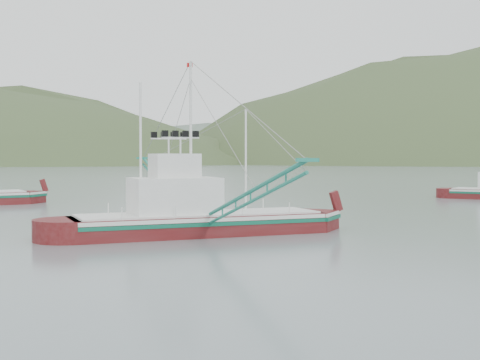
{
  "coord_description": "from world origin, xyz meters",
  "views": [
    {
      "loc": [
        1.03,
        -38.2,
        4.79
      ],
      "look_at": [
        0.0,
        6.0,
        3.2
      ],
      "focal_mm": 50.0,
      "sensor_mm": 36.0,
      "label": 1
    }
  ],
  "objects": [
    {
      "name": "ground",
      "position": [
        0.0,
        0.0,
        0.0
      ],
      "size": [
        1200.0,
        1200.0,
        0.0
      ],
      "primitive_type": "plane",
      "color": "slate",
      "rests_on": "ground"
    },
    {
      "name": "main_boat",
      "position": [
        -2.52,
        2.14,
        2.32
      ],
      "size": [
        15.78,
        26.61,
        11.3
      ],
      "rotation": [
        0.0,
        0.0,
        0.41
      ],
      "color": "#4E0D0E",
      "rests_on": "ground"
    },
    {
      "name": "ridge_distant",
      "position": [
        30.0,
        560.0,
        0.0
      ],
      "size": [
        960.0,
        400.0,
        240.0
      ],
      "primitive_type": "ellipsoid",
      "color": "slate",
      "rests_on": "ground"
    }
  ]
}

